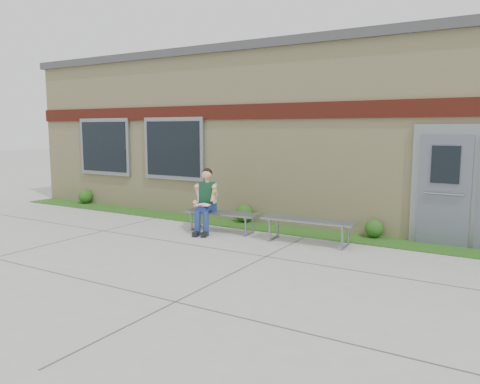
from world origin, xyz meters
The scene contains 9 objects.
ground centered at (0.00, 0.00, 0.00)m, with size 80.00×80.00×0.00m, color #9E9E99.
grass_strip centered at (0.00, 2.60, 0.01)m, with size 16.00×0.80×0.02m, color #264813.
school_building centered at (0.00, 5.99, 2.10)m, with size 16.20×6.22×4.20m.
bench_left centered at (-0.75, 1.78, 0.33)m, with size 1.67×0.58×0.43m.
bench_right centered at (1.25, 1.78, 0.37)m, with size 1.85×0.60×0.47m.
girl centered at (-1.04, 1.58, 0.70)m, with size 0.62×0.89×1.37m.
shrub_west centered at (-6.27, 2.85, 0.22)m, with size 0.41×0.41×0.41m, color #264813.
shrub_mid centered at (-0.83, 2.85, 0.22)m, with size 0.41×0.41×0.41m, color #264813.
shrub_east centered at (2.24, 2.85, 0.20)m, with size 0.37×0.37×0.37m, color #264813.
Camera 1 is at (4.68, -6.52, 2.22)m, focal length 35.00 mm.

